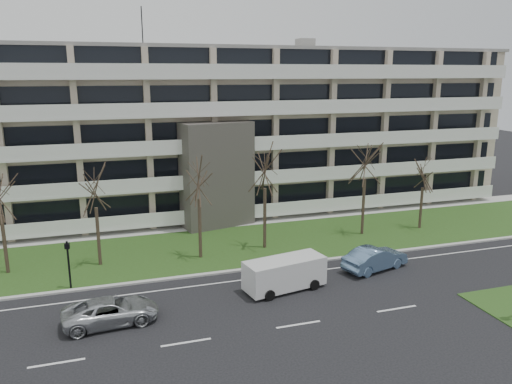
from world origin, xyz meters
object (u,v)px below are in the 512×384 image
object	(u,v)px
blue_sedan	(375,258)
white_van	(286,271)
silver_pickup	(111,311)
pedestrian_signal	(68,259)

from	to	relation	value
blue_sedan	white_van	bearing A→B (deg)	83.19
silver_pickup	pedestrian_signal	bearing A→B (deg)	18.83
pedestrian_signal	blue_sedan	bearing A→B (deg)	-0.92
pedestrian_signal	silver_pickup	bearing A→B (deg)	-59.27
silver_pickup	blue_sedan	size ratio (longest dim) A/B	1.05
silver_pickup	white_van	world-z (taller)	white_van
silver_pickup	blue_sedan	xyz separation A→B (m)	(17.28, 2.37, 0.09)
white_van	pedestrian_signal	distance (m)	13.29
silver_pickup	white_van	xyz separation A→B (m)	(10.38, 1.25, 0.48)
silver_pickup	blue_sedan	world-z (taller)	blue_sedan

